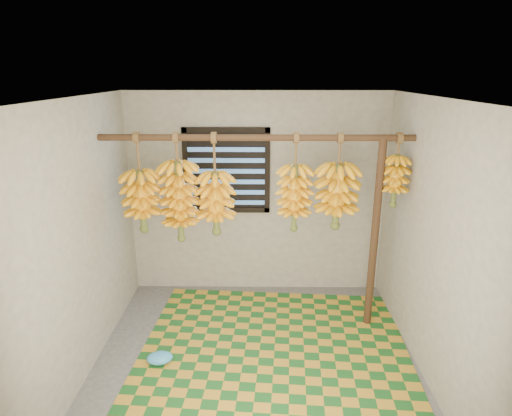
{
  "coord_description": "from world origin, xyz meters",
  "views": [
    {
      "loc": [
        0.04,
        -3.34,
        2.6
      ],
      "look_at": [
        0.0,
        0.55,
        1.35
      ],
      "focal_mm": 30.0,
      "sensor_mm": 36.0,
      "label": 1
    }
  ],
  "objects_px": {
    "woven_mat": "(275,344)",
    "banana_bunch_b": "(179,202)",
    "support_post": "(375,237)",
    "banana_bunch_f": "(395,181)",
    "banana_bunch_d": "(295,198)",
    "banana_bunch_c": "(216,203)",
    "plastic_bag": "(160,358)",
    "banana_bunch_e": "(337,196)",
    "banana_bunch_a": "(142,201)"
  },
  "relations": [
    {
      "from": "support_post",
      "to": "banana_bunch_b",
      "type": "height_order",
      "value": "banana_bunch_b"
    },
    {
      "from": "woven_mat",
      "to": "banana_bunch_f",
      "type": "relative_size",
      "value": 3.56
    },
    {
      "from": "banana_bunch_b",
      "to": "banana_bunch_e",
      "type": "xyz_separation_m",
      "value": [
        1.55,
        0.0,
        0.06
      ]
    },
    {
      "from": "support_post",
      "to": "banana_bunch_e",
      "type": "distance_m",
      "value": 0.59
    },
    {
      "from": "support_post",
      "to": "banana_bunch_b",
      "type": "bearing_deg",
      "value": 180.0
    },
    {
      "from": "support_post",
      "to": "banana_bunch_b",
      "type": "xyz_separation_m",
      "value": [
        -1.96,
        0.0,
        0.37
      ]
    },
    {
      "from": "banana_bunch_d",
      "to": "banana_bunch_f",
      "type": "relative_size",
      "value": 1.35
    },
    {
      "from": "plastic_bag",
      "to": "banana_bunch_e",
      "type": "xyz_separation_m",
      "value": [
        1.68,
        0.7,
        1.37
      ]
    },
    {
      "from": "support_post",
      "to": "woven_mat",
      "type": "height_order",
      "value": "support_post"
    },
    {
      "from": "banana_bunch_a",
      "to": "banana_bunch_c",
      "type": "relative_size",
      "value": 0.97
    },
    {
      "from": "support_post",
      "to": "banana_bunch_f",
      "type": "xyz_separation_m",
      "value": [
        0.15,
        0.0,
        0.59
      ]
    },
    {
      "from": "banana_bunch_a",
      "to": "banana_bunch_d",
      "type": "distance_m",
      "value": 1.51
    },
    {
      "from": "banana_bunch_c",
      "to": "banana_bunch_f",
      "type": "distance_m",
      "value": 1.77
    },
    {
      "from": "banana_bunch_d",
      "to": "banana_bunch_b",
      "type": "bearing_deg",
      "value": 180.0
    },
    {
      "from": "support_post",
      "to": "banana_bunch_e",
      "type": "relative_size",
      "value": 2.11
    },
    {
      "from": "banana_bunch_a",
      "to": "banana_bunch_f",
      "type": "distance_m",
      "value": 2.49
    },
    {
      "from": "support_post",
      "to": "banana_bunch_e",
      "type": "bearing_deg",
      "value": 180.0
    },
    {
      "from": "plastic_bag",
      "to": "banana_bunch_a",
      "type": "xyz_separation_m",
      "value": [
        -0.25,
        0.7,
        1.31
      ]
    },
    {
      "from": "plastic_bag",
      "to": "banana_bunch_a",
      "type": "height_order",
      "value": "banana_bunch_a"
    },
    {
      "from": "banana_bunch_a",
      "to": "banana_bunch_b",
      "type": "xyz_separation_m",
      "value": [
        0.37,
        0.0,
        -0.01
      ]
    },
    {
      "from": "woven_mat",
      "to": "banana_bunch_b",
      "type": "relative_size",
      "value": 2.36
    },
    {
      "from": "support_post",
      "to": "banana_bunch_c",
      "type": "distance_m",
      "value": 1.64
    },
    {
      "from": "banana_bunch_b",
      "to": "support_post",
      "type": "bearing_deg",
      "value": 0.0
    },
    {
      "from": "banana_bunch_a",
      "to": "banana_bunch_f",
      "type": "relative_size",
      "value": 1.37
    },
    {
      "from": "plastic_bag",
      "to": "banana_bunch_b",
      "type": "distance_m",
      "value": 1.49
    },
    {
      "from": "support_post",
      "to": "banana_bunch_a",
      "type": "relative_size",
      "value": 2.02
    },
    {
      "from": "banana_bunch_c",
      "to": "banana_bunch_a",
      "type": "bearing_deg",
      "value": 180.0
    },
    {
      "from": "banana_bunch_c",
      "to": "plastic_bag",
      "type": "bearing_deg",
      "value": -124.79
    },
    {
      "from": "plastic_bag",
      "to": "banana_bunch_a",
      "type": "bearing_deg",
      "value": 109.31
    },
    {
      "from": "plastic_bag",
      "to": "banana_bunch_d",
      "type": "relative_size",
      "value": 0.25
    },
    {
      "from": "woven_mat",
      "to": "banana_bunch_c",
      "type": "relative_size",
      "value": 2.54
    },
    {
      "from": "woven_mat",
      "to": "support_post",
      "type": "bearing_deg",
      "value": 21.59
    },
    {
      "from": "woven_mat",
      "to": "banana_bunch_d",
      "type": "height_order",
      "value": "banana_bunch_d"
    },
    {
      "from": "woven_mat",
      "to": "banana_bunch_f",
      "type": "xyz_separation_m",
      "value": [
        1.16,
        0.4,
        1.58
      ]
    },
    {
      "from": "support_post",
      "to": "banana_bunch_d",
      "type": "relative_size",
      "value": 2.05
    },
    {
      "from": "support_post",
      "to": "plastic_bag",
      "type": "relative_size",
      "value": 8.21
    },
    {
      "from": "banana_bunch_b",
      "to": "banana_bunch_d",
      "type": "bearing_deg",
      "value": 0.0
    },
    {
      "from": "banana_bunch_b",
      "to": "banana_bunch_f",
      "type": "relative_size",
      "value": 1.51
    },
    {
      "from": "banana_bunch_d",
      "to": "banana_bunch_f",
      "type": "distance_m",
      "value": 0.99
    },
    {
      "from": "banana_bunch_c",
      "to": "banana_bunch_e",
      "type": "distance_m",
      "value": 1.2
    },
    {
      "from": "banana_bunch_a",
      "to": "banana_bunch_b",
      "type": "height_order",
      "value": "same"
    },
    {
      "from": "banana_bunch_a",
      "to": "banana_bunch_c",
      "type": "bearing_deg",
      "value": 0.0
    },
    {
      "from": "support_post",
      "to": "woven_mat",
      "type": "relative_size",
      "value": 0.78
    },
    {
      "from": "support_post",
      "to": "banana_bunch_c",
      "type": "relative_size",
      "value": 1.97
    },
    {
      "from": "plastic_bag",
      "to": "banana_bunch_b",
      "type": "relative_size",
      "value": 0.22
    },
    {
      "from": "woven_mat",
      "to": "plastic_bag",
      "type": "bearing_deg",
      "value": -164.35
    },
    {
      "from": "woven_mat",
      "to": "banana_bunch_c",
      "type": "bearing_deg",
      "value": 145.96
    },
    {
      "from": "support_post",
      "to": "plastic_bag",
      "type": "xyz_separation_m",
      "value": [
        -2.09,
        -0.7,
        -0.94
      ]
    },
    {
      "from": "banana_bunch_a",
      "to": "banana_bunch_d",
      "type": "xyz_separation_m",
      "value": [
        1.51,
        0.0,
        0.04
      ]
    },
    {
      "from": "banana_bunch_c",
      "to": "banana_bunch_d",
      "type": "xyz_separation_m",
      "value": [
        0.78,
        0.0,
        0.06
      ]
    }
  ]
}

